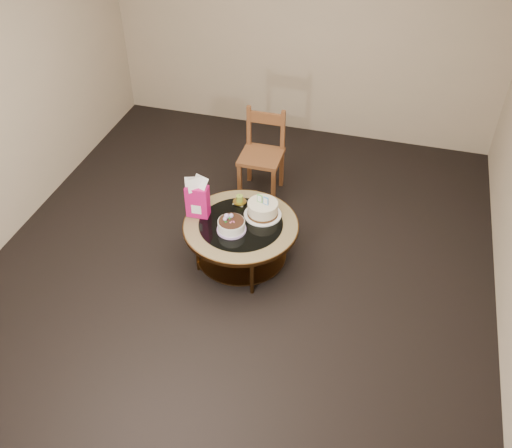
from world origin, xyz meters
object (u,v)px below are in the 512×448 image
(coffee_table, at_px, (241,230))
(decorated_cake, at_px, (231,226))
(gift_bag, at_px, (197,197))
(cream_cake, at_px, (263,209))
(dining_chair, at_px, (262,154))

(coffee_table, bearing_deg, decorated_cake, -115.00)
(coffee_table, distance_m, gift_bag, 0.48)
(coffee_table, bearing_deg, cream_cake, 46.90)
(gift_bag, distance_m, dining_chair, 1.16)
(dining_chair, bearing_deg, coffee_table, -84.43)
(cream_cake, height_order, gift_bag, gift_bag)
(decorated_cake, relative_size, cream_cake, 0.76)
(coffee_table, distance_m, dining_chair, 1.13)
(coffee_table, xyz_separation_m, cream_cake, (0.15, 0.16, 0.15))
(cream_cake, relative_size, gift_bag, 0.85)
(coffee_table, relative_size, dining_chair, 1.13)
(cream_cake, bearing_deg, gift_bag, -146.86)
(coffee_table, xyz_separation_m, dining_chair, (-0.11, 1.12, 0.08))
(cream_cake, bearing_deg, coffee_table, -114.96)
(decorated_cake, relative_size, gift_bag, 0.65)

